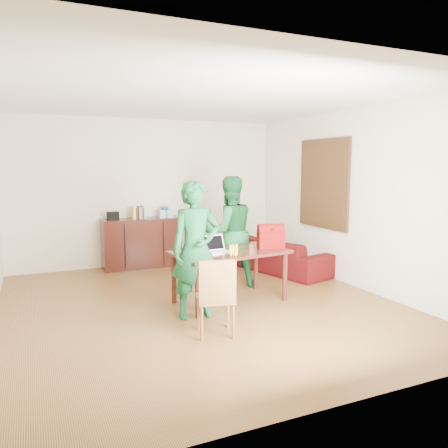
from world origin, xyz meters
name	(u,v)px	position (x,y,z in m)	size (l,w,h in m)	color
room	(197,207)	(0.01, 0.13, 1.31)	(5.20, 5.70, 2.90)	#472B11
table	(230,257)	(0.42, -0.02, 0.62)	(1.61, 1.04, 0.71)	black
chair	(215,312)	(-0.22, -1.03, 0.25)	(0.48, 0.46, 0.87)	brown
person_near	(196,250)	(-0.21, -0.39, 0.84)	(0.61, 0.40, 1.68)	#125127
person_far	(229,232)	(0.74, 0.69, 0.85)	(0.82, 0.64, 1.70)	#145A2A
laptop	(219,250)	(0.23, -0.09, 0.75)	(0.34, 0.26, 0.22)	white
bananas	(234,254)	(0.31, -0.37, 0.74)	(0.16, 0.10, 0.06)	gold
bottle	(251,249)	(0.54, -0.40, 0.79)	(0.06, 0.06, 0.17)	#572913
red_bag	(271,238)	(1.03, -0.05, 0.84)	(0.36, 0.21, 0.27)	maroon
sofa	(279,254)	(1.95, 1.25, 0.29)	(1.99, 0.78, 0.58)	#330610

